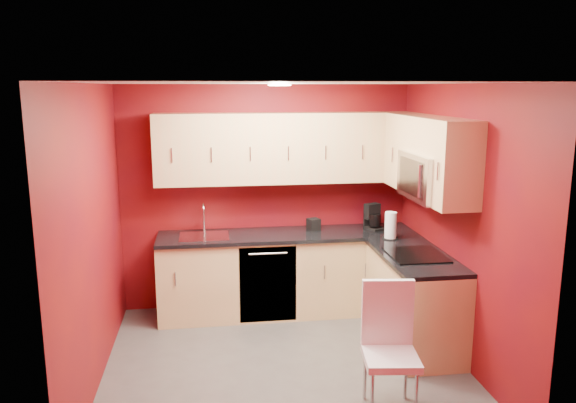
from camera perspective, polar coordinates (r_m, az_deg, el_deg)
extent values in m
plane|color=#4E4C48|center=(5.31, -0.36, -16.15)|extent=(3.20, 3.20, 0.00)
plane|color=white|center=(4.70, -0.40, 11.94)|extent=(3.20, 3.20, 0.00)
plane|color=maroon|center=(6.31, -2.23, 0.41)|extent=(3.20, 0.00, 3.20)
plane|color=maroon|center=(3.44, 3.05, -9.19)|extent=(3.20, 0.00, 3.20)
plane|color=maroon|center=(4.91, -19.25, -3.48)|extent=(0.00, 3.00, 3.00)
plane|color=maroon|center=(5.31, 17.01, -2.23)|extent=(0.00, 3.00, 3.00)
cube|color=#E4C382|center=(6.26, -0.04, -7.41)|extent=(2.80, 0.60, 0.87)
cube|color=#E4C382|center=(5.65, 12.64, -9.82)|extent=(0.60, 1.30, 0.87)
cube|color=black|center=(6.11, -0.02, -3.42)|extent=(2.80, 0.63, 0.04)
cube|color=black|center=(5.49, 12.76, -5.46)|extent=(0.63, 1.27, 0.04)
cube|color=tan|center=(6.07, -0.21, 5.47)|extent=(2.80, 0.35, 0.75)
cube|color=tan|center=(5.93, 12.28, 5.06)|extent=(0.35, 0.57, 0.75)
cube|color=tan|center=(4.87, 16.98, 3.46)|extent=(0.35, 0.22, 0.75)
cube|color=tan|center=(5.29, 14.87, 6.47)|extent=(0.35, 0.76, 0.33)
cube|color=silver|center=(5.33, 14.42, 2.46)|extent=(0.40, 0.76, 0.42)
cube|color=black|center=(5.26, 12.50, 2.44)|extent=(0.02, 0.62, 0.33)
cylinder|color=silver|center=(5.04, 13.19, 2.02)|extent=(0.02, 0.02, 0.29)
cube|color=black|center=(5.45, 12.85, -5.31)|extent=(0.50, 0.55, 0.01)
cube|color=silver|center=(6.04, -8.51, -3.57)|extent=(0.52, 0.42, 0.02)
cylinder|color=silver|center=(6.20, -8.54, -1.89)|extent=(0.02, 0.02, 0.26)
torus|color=silver|center=(6.11, -8.58, -0.85)|extent=(0.02, 0.16, 0.16)
cylinder|color=silver|center=(6.05, -8.57, -1.55)|extent=(0.02, 0.02, 0.12)
cube|color=black|center=(5.96, -2.05, -8.42)|extent=(0.60, 0.02, 0.82)
cylinder|color=white|center=(5.00, -0.87, 11.74)|extent=(0.20, 0.20, 0.01)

